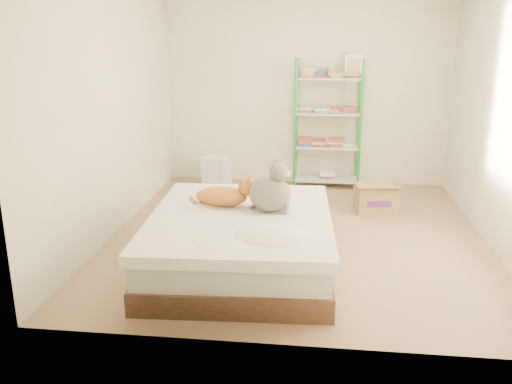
# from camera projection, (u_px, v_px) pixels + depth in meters

# --- Properties ---
(room) EXTENTS (3.81, 4.21, 2.61)m
(room) POSITION_uv_depth(u_px,v_px,m) (300.00, 109.00, 5.28)
(room) COLOR #9F725A
(room) RESTS_ON ground
(bed) EXTENTS (1.66, 2.03, 0.50)m
(bed) POSITION_uv_depth(u_px,v_px,m) (241.00, 241.00, 4.79)
(bed) COLOR brown
(bed) RESTS_ON ground
(orange_cat) EXTENTS (0.56, 0.31, 0.23)m
(orange_cat) POSITION_uv_depth(u_px,v_px,m) (221.00, 194.00, 4.93)
(orange_cat) COLOR gold
(orange_cat) RESTS_ON bed
(grey_cat) EXTENTS (0.42, 0.36, 0.45)m
(grey_cat) POSITION_uv_depth(u_px,v_px,m) (270.00, 186.00, 4.75)
(grey_cat) COLOR gray
(grey_cat) RESTS_ON bed
(shelf_unit) EXTENTS (0.88, 0.36, 1.74)m
(shelf_unit) POSITION_uv_depth(u_px,v_px,m) (328.00, 120.00, 7.15)
(shelf_unit) COLOR green
(shelf_unit) RESTS_ON ground
(cardboard_box) EXTENTS (0.50, 0.49, 0.37)m
(cardboard_box) POSITION_uv_depth(u_px,v_px,m) (376.00, 199.00, 6.31)
(cardboard_box) COLOR olive
(cardboard_box) RESTS_ON ground
(white_bin) EXTENTS (0.43, 0.39, 0.42)m
(white_bin) POSITION_uv_depth(u_px,v_px,m) (217.00, 172.00, 7.29)
(white_bin) COLOR white
(white_bin) RESTS_ON ground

